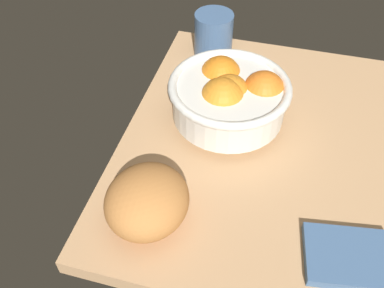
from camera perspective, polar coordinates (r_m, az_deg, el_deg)
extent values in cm
cube|color=tan|center=(81.49, 18.13, -2.10)|extent=(76.21, 63.84, 3.00)
cylinder|color=white|center=(82.31, 4.71, 3.57)|extent=(8.35, 8.35, 1.69)
cylinder|color=white|center=(79.55, 4.88, 5.77)|extent=(20.62, 20.62, 6.62)
torus|color=white|center=(77.44, 5.04, 7.62)|extent=(22.22, 22.22, 1.60)
sphere|color=orange|center=(76.98, 4.02, 5.90)|extent=(8.08, 8.08, 8.08)
sphere|color=orange|center=(82.17, 3.80, 8.92)|extent=(7.92, 7.92, 7.92)
sphere|color=orange|center=(79.64, 9.46, 6.87)|extent=(7.74, 7.74, 7.74)
sphere|color=orange|center=(78.52, 4.96, 6.65)|extent=(7.28, 7.28, 7.28)
ellipsoid|color=#CA8040|center=(65.13, -5.99, -7.50)|extent=(13.54, 14.63, 8.50)
cube|color=#456793|center=(67.65, 20.12, -13.91)|extent=(13.91, 11.29, 1.52)
cylinder|color=#496B99|center=(97.44, 2.87, 14.28)|extent=(8.44, 8.44, 9.73)
torus|color=#496B99|center=(101.51, 4.48, 15.63)|extent=(3.14, 6.70, 6.65)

